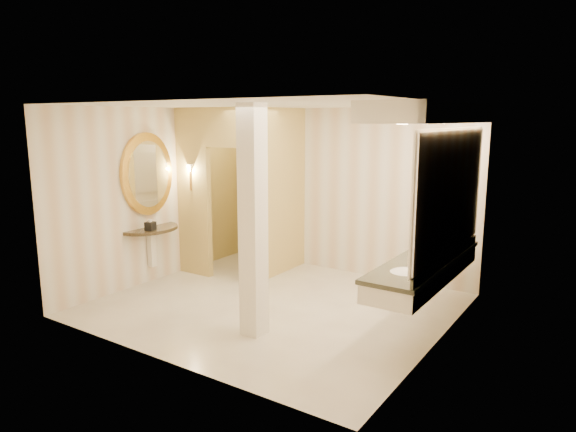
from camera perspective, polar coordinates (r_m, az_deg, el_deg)
name	(u,v)px	position (r m, az deg, el deg)	size (l,w,h in m)	color
floor	(274,305)	(7.18, -1.58, -9.86)	(4.50, 4.50, 0.00)	silver
ceiling	(273,105)	(6.72, -1.70, 12.23)	(4.50, 4.50, 0.00)	silver
wall_back	(343,191)	(8.51, 6.16, 2.75)	(4.50, 0.02, 2.70)	silver
wall_front	(159,237)	(5.35, -14.12, -2.28)	(4.50, 0.02, 2.70)	silver
wall_left	(156,195)	(8.31, -14.42, 2.28)	(0.02, 4.00, 2.70)	silver
wall_right	(442,228)	(5.84, 16.69, -1.32)	(0.02, 4.00, 2.70)	silver
toilet_closet	(252,191)	(8.24, -4.07, 2.77)	(1.50, 1.55, 2.70)	#E0C775
wall_sconce	(190,170)	(8.33, -10.84, 5.09)	(0.14, 0.14, 0.42)	#B9873B
vanity	(430,197)	(6.25, 15.55, 2.10)	(0.75, 2.63, 2.09)	white
console_shelf	(148,197)	(8.15, -15.28, 2.02)	(0.97, 0.97, 1.93)	black
pillar	(253,223)	(5.91, -3.91, -0.76)	(0.25, 0.25, 2.70)	white
tissue_box	(150,226)	(7.97, -15.04, -1.10)	(0.13, 0.13, 0.13)	black
toilet	(271,239)	(9.14, -1.91, -2.60)	(0.46, 0.82, 0.83)	white
soap_bottle_a	(422,255)	(6.27, 14.69, -4.26)	(0.06, 0.06, 0.13)	beige
soap_bottle_b	(422,255)	(6.32, 14.63, -4.17)	(0.10, 0.10, 0.12)	silver
soap_bottle_c	(420,250)	(6.34, 14.47, -3.64)	(0.09, 0.09, 0.23)	#C6B28C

